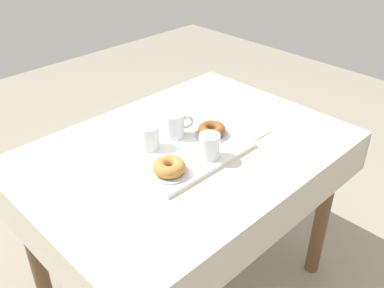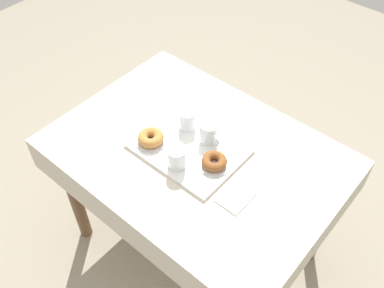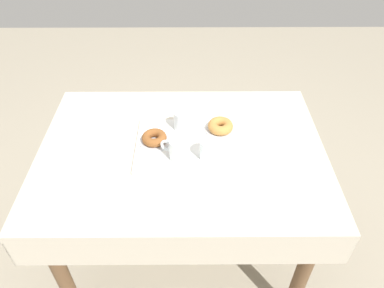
# 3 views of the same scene
# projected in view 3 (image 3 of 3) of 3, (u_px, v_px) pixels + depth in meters

# --- Properties ---
(ground_plane) EXTENTS (6.00, 6.00, 0.00)m
(ground_plane) POSITION_uv_depth(u_px,v_px,m) (184.00, 250.00, 2.05)
(ground_plane) COLOR gray
(dining_table) EXTENTS (1.21, 0.88, 0.77)m
(dining_table) POSITION_uv_depth(u_px,v_px,m) (182.00, 168.00, 1.61)
(dining_table) COLOR beige
(dining_table) RESTS_ON ground
(serving_tray) EXTENTS (0.44, 0.34, 0.02)m
(serving_tray) POSITION_uv_depth(u_px,v_px,m) (188.00, 145.00, 1.54)
(serving_tray) COLOR white
(serving_tray) RESTS_ON dining_table
(tea_mug_left) EXTENTS (0.12, 0.08, 0.09)m
(tea_mug_left) POSITION_uv_depth(u_px,v_px,m) (178.00, 149.00, 1.44)
(tea_mug_left) COLOR white
(tea_mug_left) RESTS_ON serving_tray
(water_glass_near) EXTENTS (0.07, 0.07, 0.09)m
(water_glass_near) POSITION_uv_depth(u_px,v_px,m) (209.00, 151.00, 1.44)
(water_glass_near) COLOR white
(water_glass_near) RESTS_ON serving_tray
(water_glass_far) EXTENTS (0.07, 0.07, 0.09)m
(water_glass_far) POSITION_uv_depth(u_px,v_px,m) (183.00, 121.00, 1.59)
(water_glass_far) COLOR white
(water_glass_far) RESTS_ON serving_tray
(donut_plate_left) EXTENTS (0.13, 0.13, 0.01)m
(donut_plate_left) POSITION_uv_depth(u_px,v_px,m) (220.00, 130.00, 1.60)
(donut_plate_left) COLOR silver
(donut_plate_left) RESTS_ON serving_tray
(sugar_donut_left) EXTENTS (0.11, 0.11, 0.04)m
(sugar_donut_left) POSITION_uv_depth(u_px,v_px,m) (220.00, 126.00, 1.58)
(sugar_donut_left) COLOR #BC7F3D
(sugar_donut_left) RESTS_ON donut_plate_left
(donut_plate_right) EXTENTS (0.13, 0.13, 0.01)m
(donut_plate_right) POSITION_uv_depth(u_px,v_px,m) (155.00, 142.00, 1.54)
(donut_plate_right) COLOR silver
(donut_plate_right) RESTS_ON serving_tray
(sugar_donut_right) EXTENTS (0.11, 0.11, 0.04)m
(sugar_donut_right) POSITION_uv_depth(u_px,v_px,m) (154.00, 138.00, 1.53)
(sugar_donut_right) COLOR brown
(sugar_donut_right) RESTS_ON donut_plate_right
(paper_napkin) EXTENTS (0.11, 0.14, 0.01)m
(paper_napkin) POSITION_uv_depth(u_px,v_px,m) (121.00, 135.00, 1.60)
(paper_napkin) COLOR white
(paper_napkin) RESTS_ON dining_table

